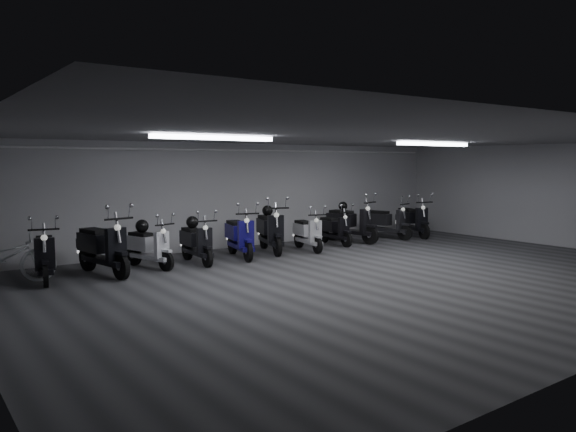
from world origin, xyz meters
TOP-DOWN VIEW (x-y plane):
  - floor at (0.00, 0.00)m, footprint 14.00×10.00m
  - ceiling at (0.00, 0.00)m, footprint 14.00×10.00m
  - back_wall at (0.00, 5.00)m, footprint 14.00×0.01m
  - right_wall at (7.00, 0.00)m, footprint 0.01×10.00m
  - fluor_strip_left at (-3.00, 1.00)m, footprint 2.40×0.18m
  - fluor_strip_right at (3.00, 1.00)m, footprint 2.40×0.18m
  - conduit at (0.00, 4.92)m, footprint 13.60×0.05m
  - scooter_0 at (-5.42, 3.44)m, footprint 0.95×1.87m
  - scooter_1 at (-4.33, 3.33)m, footprint 1.06×2.10m
  - scooter_2 at (-3.29, 3.49)m, footprint 1.00×1.75m
  - scooter_3 at (-2.20, 3.41)m, footprint 0.66×1.73m
  - scooter_4 at (-1.01, 3.49)m, footprint 1.03×1.96m
  - scooter_5 at (0.03, 3.71)m, footprint 1.26×2.08m
  - scooter_6 at (0.99, 3.38)m, footprint 0.86×1.71m
  - scooter_7 at (2.21, 3.72)m, footprint 0.64×1.63m
  - scooter_8 at (2.90, 3.84)m, footprint 1.12×2.07m
  - scooter_9 at (4.31, 3.77)m, footprint 1.05×1.88m
  - bicycle at (-6.16, 3.60)m, footprint 2.00×1.04m
  - scooter_10 at (5.25, 3.59)m, footprint 1.10×1.95m
  - helmet_0 at (2.83, 4.11)m, footprint 0.26×0.26m
  - helmet_1 at (0.12, 3.97)m, footprint 0.28×0.28m
  - helmet_2 at (-2.18, 3.64)m, footprint 0.28×0.28m
  - helmet_3 at (-3.36, 3.71)m, footprint 0.29×0.29m

SIDE VIEW (x-z plane):
  - floor at x=0.00m, z-range -0.01..0.00m
  - scooter_7 at x=2.21m, z-range 0.00..1.19m
  - scooter_6 at x=0.99m, z-range 0.00..1.22m
  - bicycle at x=-6.16m, z-range 0.00..1.23m
  - scooter_2 at x=-3.29m, z-range 0.00..1.23m
  - scooter_3 at x=-2.20m, z-range 0.00..1.27m
  - scooter_9 at x=4.31m, z-range 0.00..1.33m
  - scooter_0 at x=-5.42m, z-range 0.00..1.33m
  - scooter_10 at x=5.25m, z-range 0.00..1.38m
  - scooter_4 at x=-1.01m, z-range 0.00..1.39m
  - scooter_8 at x=2.90m, z-range 0.00..1.46m
  - scooter_5 at x=0.03m, z-range 0.00..1.47m
  - scooter_1 at x=-4.33m, z-range 0.00..1.50m
  - helmet_3 at x=-3.36m, z-range 0.76..1.05m
  - helmet_2 at x=-2.18m, z-range 0.78..1.07m
  - helmet_0 at x=2.83m, z-range 0.91..1.17m
  - helmet_1 at x=0.12m, z-range 0.91..1.19m
  - back_wall at x=0.00m, z-range 0.00..2.80m
  - right_wall at x=7.00m, z-range 0.00..2.80m
  - conduit at x=0.00m, z-range 2.59..2.65m
  - fluor_strip_left at x=-3.00m, z-range 2.70..2.78m
  - fluor_strip_right at x=3.00m, z-range 2.70..2.78m
  - ceiling at x=0.00m, z-range 2.80..2.81m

